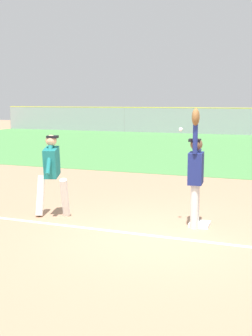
{
  "coord_description": "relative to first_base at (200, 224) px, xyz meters",
  "views": [
    {
      "loc": [
        2.33,
        -7.51,
        2.43
      ],
      "look_at": [
        -0.99,
        0.99,
        1.05
      ],
      "focal_mm": 48.26,
      "sensor_mm": 36.0,
      "label": 1
    }
  ],
  "objects": [
    {
      "name": "first_base",
      "position": [
        0.0,
        0.0,
        0.0
      ],
      "size": [
        0.39,
        0.39,
        0.08
      ],
      "primitive_type": "cube",
      "rotation": [
        0.0,
        0.0,
        0.03
      ],
      "color": "white",
      "rests_on": "ground_plane"
    },
    {
      "name": "fielder",
      "position": [
        -0.08,
        -0.11,
        1.08
      ],
      "size": [
        0.31,
        0.9,
        2.28
      ],
      "rotation": [
        0.0,
        0.0,
        3.25
      ],
      "color": "silver",
      "rests_on": "ground_plane"
    },
    {
      "name": "ground_plane",
      "position": [
        -0.57,
        -0.92,
        -0.04
      ],
      "size": [
        76.94,
        76.94,
        0.0
      ],
      "primitive_type": "plane",
      "color": "tan"
    },
    {
      "name": "parked_car_blue",
      "position": [
        -8.5,
        27.42,
        0.63
      ],
      "size": [
        4.48,
        2.28,
        1.25
      ],
      "rotation": [
        0.0,
        0.0,
        -0.05
      ],
      "color": "#23389E",
      "rests_on": "ground_plane"
    },
    {
      "name": "baseball",
      "position": [
        -0.36,
        -0.22,
        1.84
      ],
      "size": [
        0.07,
        0.07,
        0.07
      ],
      "primitive_type": "sphere",
      "color": "white"
    },
    {
      "name": "runner",
      "position": [
        -3.05,
        -0.38,
        0.96
      ],
      "size": [
        0.86,
        0.83,
        1.72
      ],
      "rotation": [
        0.0,
        0.0,
        0.31
      ],
      "color": "white",
      "rests_on": "ground_plane"
    },
    {
      "name": "chalk_foul_line",
      "position": [
        -4.0,
        -0.9,
        -0.04
      ],
      "size": [
        12.0,
        0.2,
        0.01
      ],
      "primitive_type": "cube",
      "rotation": [
        0.0,
        0.0,
        -0.01
      ],
      "color": "white",
      "rests_on": "ground_plane"
    },
    {
      "name": "outfield_grass",
      "position": [
        -0.57,
        14.73,
        -0.04
      ],
      "size": [
        41.59,
        18.23,
        0.01
      ],
      "primitive_type": "cube",
      "color": "#4C8C47",
      "rests_on": "ground_plane"
    },
    {
      "name": "parked_car_green",
      "position": [
        -2.02,
        27.08,
        0.63
      ],
      "size": [
        4.48,
        2.27,
        1.25
      ],
      "rotation": [
        0.0,
        0.0,
        -0.04
      ],
      "color": "#1E6B33",
      "rests_on": "ground_plane"
    }
  ]
}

